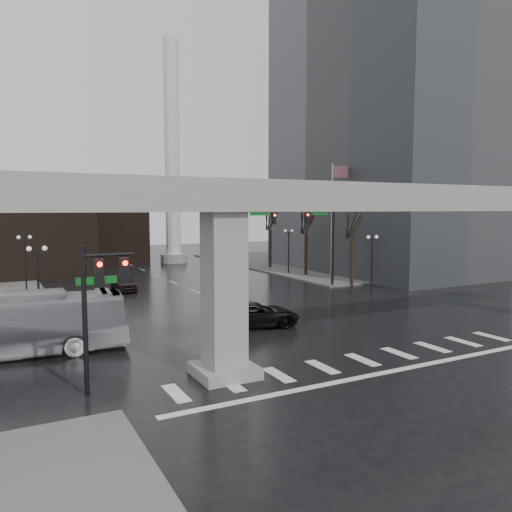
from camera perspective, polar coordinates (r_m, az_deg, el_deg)
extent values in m
plane|color=black|center=(26.41, 10.64, -11.01)|extent=(160.00, 160.00, 0.00)
cube|color=#615F5C|center=(70.12, 9.03, -0.64)|extent=(28.00, 36.00, 0.15)
cube|color=#999691|center=(25.35, 10.96, 6.62)|extent=(48.00, 2.20, 1.40)
cube|color=#999691|center=(22.00, -3.67, -4.49)|extent=(1.60, 1.60, 7.30)
cube|color=#999691|center=(22.83, -3.62, -12.92)|extent=(2.60, 2.60, 0.50)
cube|color=slate|center=(64.82, 16.36, 17.32)|extent=(22.00, 26.00, 42.00)
cube|color=black|center=(61.86, -26.09, 2.64)|extent=(16.00, 14.00, 10.00)
cube|color=black|center=(73.19, -16.88, 2.53)|extent=(10.00, 10.00, 8.00)
cylinder|color=silver|center=(69.72, -9.57, 11.61)|extent=(2.00, 2.00, 30.00)
cylinder|color=#999691|center=(69.65, -9.38, -0.25)|extent=(3.60, 3.60, 1.20)
cylinder|color=black|center=(48.17, 8.77, 1.30)|extent=(0.24, 0.24, 8.00)
cylinder|color=black|center=(44.74, 2.62, 5.14)|extent=(12.00, 0.18, 0.18)
cube|color=black|center=(46.33, 5.83, 4.33)|extent=(0.35, 0.30, 1.00)
cube|color=black|center=(44.49, 2.06, 4.31)|extent=(0.35, 0.30, 1.00)
cube|color=black|center=(42.86, -2.01, 4.26)|extent=(0.35, 0.30, 1.00)
sphere|color=#FF0C05|center=(46.18, 5.96, 4.70)|extent=(0.20, 0.20, 0.20)
cube|color=#0B5217|center=(47.17, 7.36, 4.88)|extent=(1.80, 0.05, 0.35)
cube|color=#0B5217|center=(43.76, 0.35, 4.88)|extent=(1.80, 0.05, 0.35)
cylinder|color=black|center=(20.99, -18.97, -7.07)|extent=(0.20, 0.20, 6.00)
cylinder|color=black|center=(20.76, -16.46, 0.14)|extent=(2.00, 0.14, 0.14)
cube|color=black|center=(20.76, -17.50, -1.70)|extent=(0.35, 0.30, 1.00)
cube|color=black|center=(20.96, -14.81, -1.56)|extent=(0.35, 0.30, 1.00)
cube|color=#0B5217|center=(20.79, -17.74, -2.67)|extent=(1.60, 0.05, 0.30)
cylinder|color=silver|center=(51.95, 8.65, 3.81)|extent=(0.12, 0.12, 12.00)
cube|color=red|center=(52.67, 9.62, 9.48)|extent=(2.00, 0.03, 1.20)
cylinder|color=black|center=(45.03, 13.10, -1.11)|extent=(0.14, 0.14, 4.80)
cube|color=black|center=(44.83, 13.16, 1.87)|extent=(0.90, 0.06, 0.06)
sphere|color=silver|center=(44.52, 12.73, 2.12)|extent=(0.32, 0.32, 0.32)
sphere|color=silver|center=(45.11, 13.60, 2.14)|extent=(0.32, 0.32, 0.32)
cylinder|color=black|center=(56.30, 3.74, 0.31)|extent=(0.14, 0.14, 4.80)
cube|color=black|center=(56.14, 3.76, 2.70)|extent=(0.90, 0.06, 0.06)
sphere|color=silver|center=(55.89, 3.37, 2.90)|extent=(0.32, 0.32, 0.32)
sphere|color=silver|center=(56.36, 4.15, 2.91)|extent=(0.32, 0.32, 0.32)
cylinder|color=black|center=(68.58, -2.38, 1.24)|extent=(0.14, 0.14, 4.80)
cube|color=black|center=(68.45, -2.39, 3.20)|extent=(0.90, 0.06, 0.06)
sphere|color=silver|center=(68.25, -2.73, 3.36)|extent=(0.32, 0.32, 0.32)
sphere|color=silver|center=(68.64, -2.05, 3.38)|extent=(0.32, 0.32, 0.32)
cylinder|color=black|center=(34.24, -23.60, -3.47)|extent=(0.14, 0.14, 4.80)
cube|color=black|center=(33.97, -23.75, 0.45)|extent=(0.90, 0.06, 0.06)
sphere|color=silver|center=(33.93, -24.52, 0.75)|extent=(0.32, 0.32, 0.32)
sphere|color=silver|center=(33.99, -23.01, 0.82)|extent=(0.32, 0.32, 0.32)
cylinder|color=black|center=(48.11, -24.85, -1.06)|extent=(0.14, 0.14, 4.80)
cube|color=black|center=(47.92, -24.96, 1.73)|extent=(0.90, 0.06, 0.06)
sphere|color=silver|center=(47.89, -25.51, 1.94)|extent=(0.32, 0.32, 0.32)
sphere|color=silver|center=(47.93, -24.43, 1.99)|extent=(0.32, 0.32, 0.32)
cylinder|color=black|center=(62.03, -25.53, 0.26)|extent=(0.14, 0.14, 4.80)
cube|color=black|center=(61.89, -25.62, 2.43)|extent=(0.90, 0.06, 0.06)
sphere|color=silver|center=(61.86, -26.05, 2.60)|extent=(0.32, 0.32, 0.32)
sphere|color=silver|center=(61.90, -25.21, 2.63)|extent=(0.32, 0.32, 0.32)
cylinder|color=black|center=(48.73, 10.91, -0.73)|extent=(0.34, 0.34, 4.55)
cylinder|color=black|center=(48.48, 10.99, 3.67)|extent=(0.12, 1.52, 2.98)
cylinder|color=black|center=(48.99, 11.26, 3.41)|extent=(0.83, 1.14, 2.51)
cylinder|color=black|center=(55.16, 5.71, 0.11)|extent=(0.34, 0.34, 4.66)
cylinder|color=black|center=(54.94, 5.75, 4.09)|extent=(0.12, 1.55, 3.05)
cylinder|color=black|center=(55.43, 6.04, 3.85)|extent=(0.85, 1.16, 2.57)
cylinder|color=black|center=(61.96, 1.63, 0.77)|extent=(0.34, 0.34, 4.76)
cylinder|color=black|center=(61.76, 1.64, 4.39)|extent=(0.12, 1.59, 3.11)
cylinder|color=black|center=(62.23, 1.93, 4.17)|extent=(0.86, 1.18, 2.62)
cylinder|color=black|center=(69.01, -1.63, 1.30)|extent=(0.34, 0.34, 4.87)
cylinder|color=black|center=(68.84, -1.64, 4.62)|extent=(0.12, 1.62, 3.18)
cylinder|color=black|center=(69.29, -1.36, 4.42)|extent=(0.88, 1.20, 2.68)
cylinder|color=black|center=(76.26, -4.29, 1.72)|extent=(0.34, 0.34, 4.97)
cylinder|color=black|center=(76.10, -4.31, 4.79)|extent=(0.12, 1.65, 3.25)
cylinder|color=black|center=(76.53, -4.04, 4.60)|extent=(0.89, 1.23, 2.74)
imported|color=black|center=(31.62, -0.13, -6.69)|extent=(6.06, 3.55, 1.58)
imported|color=silver|center=(28.04, -26.41, -7.14)|extent=(11.75, 3.94, 3.21)
imported|color=black|center=(46.80, -14.90, -2.94)|extent=(1.91, 4.48, 1.51)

